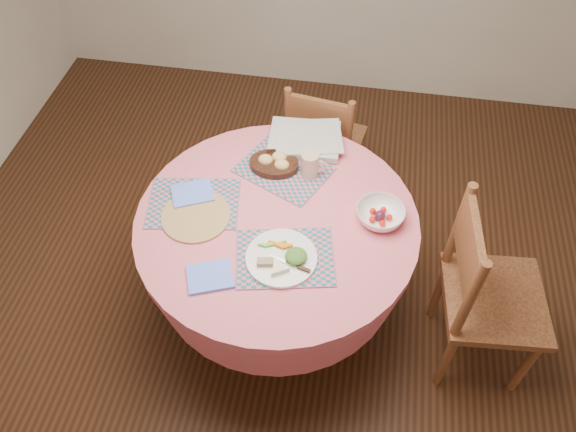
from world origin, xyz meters
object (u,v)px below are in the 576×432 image
object	(u,v)px
chair_back	(323,142)
fruit_bowl	(380,215)
chair_right	(484,293)
wicker_trivet	(196,216)
latte_mug	(310,165)
dinner_plate	(283,258)
dining_table	(277,246)
bread_bowl	(274,163)

from	to	relation	value
chair_back	fruit_bowl	bearing A→B (deg)	122.70
chair_right	wicker_trivet	bearing A→B (deg)	84.00
latte_mug	fruit_bowl	size ratio (longest dim) A/B	0.46
chair_right	fruit_bowl	xyz separation A→B (m)	(-0.50, 0.15, 0.26)
dinner_plate	dining_table	bearing A→B (deg)	106.70
latte_mug	chair_back	bearing A→B (deg)	89.64
chair_back	wicker_trivet	distance (m)	1.04
wicker_trivet	dining_table	bearing A→B (deg)	7.85
chair_back	wicker_trivet	world-z (taller)	chair_back
bread_bowl	latte_mug	xyz separation A→B (m)	(0.17, -0.02, 0.04)
chair_right	dining_table	bearing A→B (deg)	80.59
dining_table	wicker_trivet	size ratio (longest dim) A/B	4.13
chair_right	bread_bowl	xyz separation A→B (m)	(-1.00, 0.38, 0.26)
latte_mug	wicker_trivet	bearing A→B (deg)	-143.64
wicker_trivet	dinner_plate	world-z (taller)	dinner_plate
dinner_plate	latte_mug	distance (m)	0.50
chair_back	dinner_plate	xyz separation A→B (m)	(-0.04, -1.05, 0.31)
fruit_bowl	chair_right	bearing A→B (deg)	-16.61
chair_back	dinner_plate	size ratio (longest dim) A/B	3.00
chair_right	latte_mug	distance (m)	0.95
bread_bowl	fruit_bowl	xyz separation A→B (m)	(0.51, -0.23, -0.00)
chair_back	fruit_bowl	distance (m)	0.89
chair_back	wicker_trivet	bearing A→B (deg)	72.01
dinner_plate	bread_bowl	distance (m)	0.54
dining_table	fruit_bowl	xyz separation A→B (m)	(0.44, 0.07, 0.23)
chair_right	chair_back	size ratio (longest dim) A/B	1.14
dining_table	fruit_bowl	distance (m)	0.50
dinner_plate	chair_back	bearing A→B (deg)	87.57
chair_back	fruit_bowl	world-z (taller)	chair_back
wicker_trivet	latte_mug	xyz separation A→B (m)	(0.45, 0.33, 0.06)
latte_mug	fruit_bowl	world-z (taller)	latte_mug
dining_table	dinner_plate	size ratio (longest dim) A/B	4.23
chair_back	dining_table	bearing A→B (deg)	91.91
chair_right	dinner_plate	distance (m)	0.92
bread_bowl	latte_mug	distance (m)	0.18
wicker_trivet	chair_right	bearing A→B (deg)	-1.28
chair_back	latte_mug	world-z (taller)	latte_mug
dining_table	chair_right	world-z (taller)	chair_right
wicker_trivet	dinner_plate	bearing A→B (deg)	-21.97
fruit_bowl	wicker_trivet	bearing A→B (deg)	-171.39
bread_bowl	dinner_plate	bearing A→B (deg)	-75.99
chair_back	bread_bowl	distance (m)	0.65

